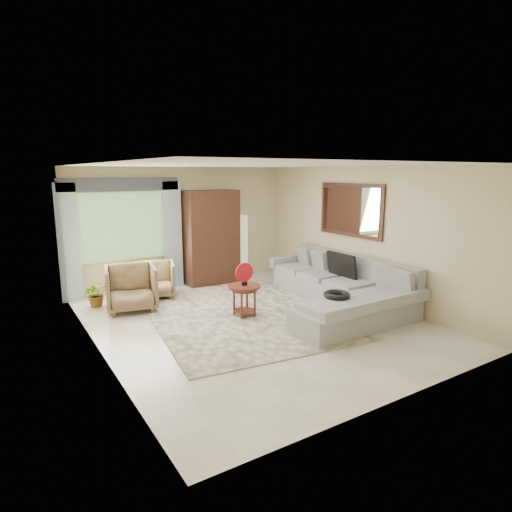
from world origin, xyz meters
TOP-DOWN VIEW (x-y plane):
  - ground at (0.00, 0.00)m, footprint 6.00×6.00m
  - area_rug at (-0.04, 0.44)m, footprint 3.48×4.35m
  - sectional_sofa at (1.78, -0.18)m, footprint 2.30×3.46m
  - tv_screen at (2.05, 0.10)m, footprint 0.14×0.74m
  - garden_hose at (1.00, -0.92)m, footprint 0.43×0.43m
  - coffee_table at (-0.01, 0.31)m, footprint 0.57×0.57m
  - red_disc at (-0.01, 0.31)m, footprint 0.34×0.03m
  - armchair_left at (-1.57, 1.75)m, footprint 1.05×1.07m
  - armchair_right at (-0.92, 2.32)m, footprint 0.96×0.98m
  - potted_plant at (-2.07, 2.31)m, footprint 0.50×0.46m
  - armoire at (0.55, 2.72)m, footprint 1.20×0.55m
  - floor_lamp at (1.35, 2.78)m, footprint 0.24×0.24m
  - window at (-1.35, 2.97)m, footprint 1.80×0.04m
  - curtain_left at (-2.40, 2.88)m, footprint 0.40×0.08m
  - curtain_right at (-0.30, 2.88)m, footprint 0.40×0.08m
  - valance at (-1.35, 2.90)m, footprint 2.40×0.12m
  - wall_mirror at (2.46, 0.35)m, footprint 0.05×1.70m

SIDE VIEW (x-z plane):
  - ground at x=0.00m, z-range 0.00..0.00m
  - area_rug at x=-0.04m, z-range 0.00..0.02m
  - potted_plant at x=-2.07m, z-range 0.00..0.48m
  - sectional_sofa at x=1.78m, z-range -0.17..0.73m
  - coffee_table at x=-0.01m, z-range 0.01..0.58m
  - armchair_right at x=-0.92m, z-range 0.00..0.71m
  - armchair_left at x=-1.57m, z-range 0.00..0.82m
  - garden_hose at x=1.00m, z-range 0.50..0.59m
  - tv_screen at x=2.05m, z-range 0.48..0.96m
  - floor_lamp at x=1.35m, z-range 0.00..1.50m
  - red_disc at x=-0.01m, z-range 0.63..0.97m
  - armoire at x=0.55m, z-range 0.00..2.10m
  - curtain_left at x=-2.40m, z-range 0.00..2.30m
  - curtain_right at x=-0.30m, z-range 0.00..2.30m
  - window at x=-1.35m, z-range 0.70..2.10m
  - wall_mirror at x=2.46m, z-range 1.22..2.27m
  - valance at x=-1.35m, z-range 2.12..2.38m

